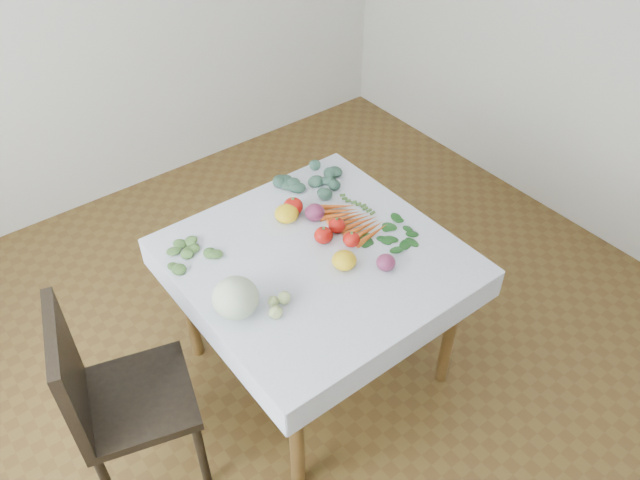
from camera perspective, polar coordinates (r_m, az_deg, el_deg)
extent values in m
plane|color=brown|center=(3.24, -0.27, -11.26)|extent=(4.00, 4.00, 0.00)
cube|color=brown|center=(2.69, -0.32, -1.78)|extent=(1.00, 1.00, 0.04)
cylinder|color=brown|center=(2.59, -2.17, -17.33)|extent=(0.06, 0.06, 0.71)
cylinder|color=brown|center=(2.97, 11.81, -8.08)|extent=(0.06, 0.06, 0.71)
cylinder|color=brown|center=(3.08, -11.91, -5.84)|extent=(0.06, 0.06, 0.71)
cylinder|color=brown|center=(3.40, 1.08, 0.71)|extent=(0.06, 0.06, 0.71)
cube|color=white|center=(2.68, -0.32, -1.42)|extent=(1.12, 1.12, 0.01)
cube|color=black|center=(2.65, -16.36, -13.78)|extent=(0.54, 0.54, 0.04)
cube|color=black|center=(2.47, -22.02, -11.31)|extent=(0.16, 0.43, 0.48)
cylinder|color=black|center=(2.74, -10.75, -18.79)|extent=(0.04, 0.04, 0.44)
cylinder|color=black|center=(2.97, -19.63, -14.50)|extent=(0.04, 0.04, 0.44)
cylinder|color=black|center=(2.95, -12.43, -12.81)|extent=(0.04, 0.04, 0.44)
ellipsoid|color=#B6C4A4|center=(2.40, -7.72, -5.27)|extent=(0.23, 0.23, 0.16)
ellipsoid|color=#B7120C|center=(2.71, 0.32, 0.43)|extent=(0.10, 0.10, 0.07)
ellipsoid|color=#B7120C|center=(2.87, -2.47, 3.10)|extent=(0.10, 0.10, 0.08)
ellipsoid|color=#B7120C|center=(2.70, 2.89, 0.05)|extent=(0.09, 0.09, 0.07)
ellipsoid|color=#B7120C|center=(2.77, 1.54, 1.34)|extent=(0.08, 0.08, 0.07)
ellipsoid|color=yellow|center=(2.83, -3.08, 2.41)|extent=(0.13, 0.13, 0.08)
ellipsoid|color=yellow|center=(2.60, 2.23, -1.87)|extent=(0.11, 0.11, 0.07)
ellipsoid|color=#581937|center=(2.83, -0.48, 2.55)|extent=(0.11, 0.11, 0.08)
ellipsoid|color=#581937|center=(2.61, 6.05, -2.05)|extent=(0.09, 0.09, 0.07)
ellipsoid|color=#B6CF77|center=(2.43, -3.57, -6.21)|extent=(0.05, 0.05, 0.05)
ellipsoid|color=#B6CF77|center=(2.43, -4.55, -6.33)|extent=(0.05, 0.05, 0.05)
ellipsoid|color=#B6CF77|center=(2.40, -3.07, -6.94)|extent=(0.05, 0.05, 0.05)
cone|color=#CA4816|center=(2.91, 1.37, 3.05)|extent=(0.18, 0.13, 0.03)
cone|color=#CA4816|center=(2.89, 1.77, 2.74)|extent=(0.19, 0.12, 0.03)
cone|color=#CA4816|center=(2.87, 2.17, 2.42)|extent=(0.20, 0.10, 0.03)
cone|color=#CA4816|center=(2.85, 2.57, 2.10)|extent=(0.20, 0.09, 0.03)
cone|color=#CA4816|center=(2.83, 2.99, 1.78)|extent=(0.20, 0.07, 0.03)
cone|color=#CA4816|center=(2.81, 3.40, 1.45)|extent=(0.20, 0.06, 0.03)
cone|color=#CA4816|center=(2.79, 3.82, 1.12)|extent=(0.20, 0.04, 0.03)
cone|color=#CA4816|center=(2.78, 4.25, 0.78)|extent=(0.20, 0.04, 0.03)
cone|color=#CA4816|center=(2.76, 4.68, 0.44)|extent=(0.20, 0.06, 0.03)
ellipsoid|color=#325242|center=(3.06, -0.16, 5.42)|extent=(0.06, 0.06, 0.04)
ellipsoid|color=#325242|center=(3.05, -1.02, 5.35)|extent=(0.06, 0.06, 0.04)
ellipsoid|color=#325242|center=(3.03, -0.19, 5.00)|extent=(0.06, 0.06, 0.04)
ellipsoid|color=#325242|center=(3.09, -0.29, 5.77)|extent=(0.06, 0.06, 0.04)
ellipsoid|color=#325242|center=(3.02, -1.37, 4.91)|extent=(0.06, 0.06, 0.04)
ellipsoid|color=#325242|center=(3.05, 0.63, 5.32)|extent=(0.06, 0.06, 0.04)
ellipsoid|color=#325242|center=(3.09, -1.30, 5.78)|extent=(0.06, 0.06, 0.04)
ellipsoid|color=#325242|center=(2.99, -0.65, 4.48)|extent=(0.06, 0.06, 0.04)
ellipsoid|color=#325242|center=(3.10, 0.67, 6.03)|extent=(0.06, 0.06, 0.04)
ellipsoid|color=#325242|center=(3.04, -2.31, 5.10)|extent=(0.06, 0.06, 0.04)
ellipsoid|color=#325242|center=(3.01, 0.93, 4.74)|extent=(0.06, 0.06, 0.04)
ellipsoid|color=#325242|center=(3.13, -0.69, 6.39)|extent=(0.06, 0.06, 0.04)
ellipsoid|color=#325242|center=(2.97, -1.93, 4.15)|extent=(0.06, 0.06, 0.04)
ellipsoid|color=#325242|center=(3.09, 1.83, 5.79)|extent=(0.06, 0.06, 0.04)
ellipsoid|color=#325242|center=(3.09, -2.65, 5.80)|extent=(0.06, 0.06, 0.04)
ellipsoid|color=#1A4F18|center=(2.77, 6.90, 0.21)|extent=(0.06, 0.04, 0.01)
ellipsoid|color=#1A4F18|center=(2.76, 6.12, 0.11)|extent=(0.06, 0.04, 0.01)
ellipsoid|color=#1A4F18|center=(2.75, 6.94, -0.22)|extent=(0.06, 0.04, 0.01)
ellipsoid|color=#1A4F18|center=(2.79, 6.68, 0.53)|extent=(0.06, 0.04, 0.01)
ellipsoid|color=#1A4F18|center=(2.73, 5.94, -0.32)|extent=(0.06, 0.04, 0.01)
ellipsoid|color=#1A4F18|center=(2.77, 7.55, 0.11)|extent=(0.06, 0.04, 0.01)
ellipsoid|color=#1A4F18|center=(2.78, 5.82, 0.51)|extent=(0.06, 0.04, 0.01)
ellipsoid|color=#1A4F18|center=(2.72, 6.65, -0.71)|extent=(0.06, 0.04, 0.01)
ellipsoid|color=#1A4F18|center=(2.80, 7.42, 0.76)|extent=(0.06, 0.04, 0.01)
ellipsoid|color=#1A4F18|center=(2.74, 5.14, -0.14)|extent=(0.06, 0.04, 0.01)
ellipsoid|color=#1A4F18|center=(2.74, 7.89, -0.43)|extent=(0.06, 0.04, 0.01)
ellipsoid|color=#1A4F18|center=(2.82, 6.22, 1.08)|extent=(0.06, 0.04, 0.01)
ellipsoid|color=#1A4F18|center=(2.70, 5.67, -1.01)|extent=(0.06, 0.04, 0.01)
ellipsoid|color=#1A4F18|center=(2.80, 8.40, 0.55)|extent=(0.06, 0.04, 0.01)
ellipsoid|color=#1A4F18|center=(2.77, 4.73, 0.50)|extent=(0.06, 0.04, 0.01)
ellipsoid|color=#1A4F18|center=(2.70, 7.46, -1.19)|extent=(0.06, 0.04, 0.01)
ellipsoid|color=#1A4F18|center=(2.84, 7.33, 1.46)|extent=(0.06, 0.04, 0.01)
ellipsoid|color=#1A4F18|center=(2.70, 4.41, -0.80)|extent=(0.06, 0.04, 0.01)
ellipsoid|color=#446C31|center=(2.73, -11.32, -0.97)|extent=(0.05, 0.05, 0.02)
ellipsoid|color=#446C31|center=(2.73, -12.10, -1.09)|extent=(0.05, 0.05, 0.02)
ellipsoid|color=#446C31|center=(2.71, -11.28, -1.42)|extent=(0.05, 0.05, 0.02)
ellipsoid|color=#446C31|center=(2.75, -11.37, -0.53)|extent=(0.05, 0.05, 0.02)
ellipsoid|color=#446C31|center=(2.71, -12.57, -1.66)|extent=(0.05, 0.05, 0.02)
ellipsoid|color=#446C31|center=(2.72, -10.30, -0.98)|extent=(0.05, 0.05, 0.02)
ellipsoid|color=#446C31|center=(2.76, -12.53, -0.57)|extent=(0.05, 0.05, 0.02)
ellipsoid|color=#446C31|center=(2.67, -11.77, -2.18)|extent=(0.05, 0.05, 0.02)
ellipsoid|color=#446C31|center=(2.77, -10.21, -0.05)|extent=(0.05, 0.05, 0.02)
ellipsoid|color=#446C31|center=(2.73, -13.75, -1.53)|extent=(0.05, 0.05, 0.02)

